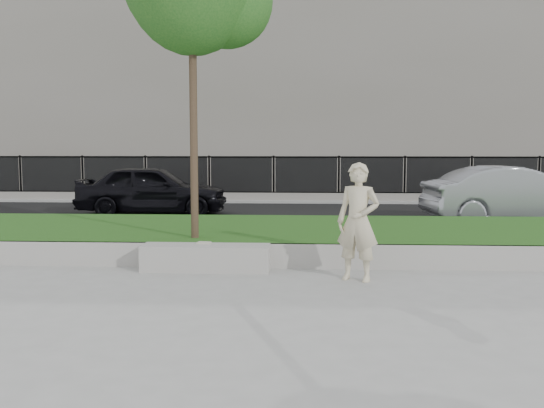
# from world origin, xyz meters

# --- Properties ---
(ground) EXTENTS (90.00, 90.00, 0.00)m
(ground) POSITION_xyz_m (0.00, 0.00, 0.00)
(ground) COLOR gray
(ground) RESTS_ON ground
(grass_bank) EXTENTS (34.00, 4.00, 0.40)m
(grass_bank) POSITION_xyz_m (0.00, 3.00, 0.20)
(grass_bank) COLOR #16340D
(grass_bank) RESTS_ON ground
(grass_kerb) EXTENTS (34.00, 0.08, 0.40)m
(grass_kerb) POSITION_xyz_m (0.00, 1.04, 0.20)
(grass_kerb) COLOR gray
(grass_kerb) RESTS_ON ground
(street) EXTENTS (34.00, 7.00, 0.04)m
(street) POSITION_xyz_m (0.00, 8.50, 0.02)
(street) COLOR black
(street) RESTS_ON ground
(far_pavement) EXTENTS (34.00, 3.00, 0.12)m
(far_pavement) POSITION_xyz_m (0.00, 13.00, 0.06)
(far_pavement) COLOR gray
(far_pavement) RESTS_ON ground
(iron_fence) EXTENTS (32.00, 0.30, 1.50)m
(iron_fence) POSITION_xyz_m (0.00, 12.00, 0.54)
(iron_fence) COLOR slate
(iron_fence) RESTS_ON far_pavement
(building_facade) EXTENTS (34.00, 10.00, 10.00)m
(building_facade) POSITION_xyz_m (0.00, 20.00, 5.00)
(building_facade) COLOR slate
(building_facade) RESTS_ON ground
(stone_bench) EXTENTS (2.00, 0.50, 0.41)m
(stone_bench) POSITION_xyz_m (-1.08, 0.80, 0.20)
(stone_bench) COLOR gray
(stone_bench) RESTS_ON ground
(man) EXTENTS (0.74, 0.62, 1.72)m
(man) POSITION_xyz_m (1.23, 0.25, 0.86)
(man) COLOR beige
(man) RESTS_ON ground
(book) EXTENTS (0.23, 0.18, 0.02)m
(book) POSITION_xyz_m (-1.13, 0.93, 0.42)
(book) COLOR beige
(book) RESTS_ON stone_bench
(car_dark) EXTENTS (4.18, 1.87, 1.40)m
(car_dark) POSITION_xyz_m (-3.76, 8.05, 0.74)
(car_dark) COLOR black
(car_dark) RESTS_ON street
(car_silver) EXTENTS (4.43, 2.01, 1.41)m
(car_silver) POSITION_xyz_m (5.58, 6.67, 0.75)
(car_silver) COLOR gray
(car_silver) RESTS_ON street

